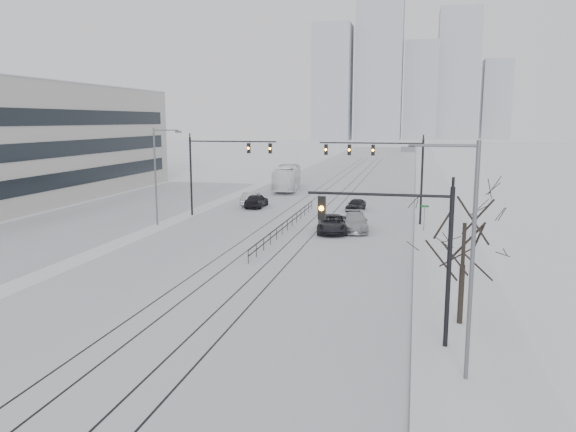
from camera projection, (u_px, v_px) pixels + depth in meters
The scene contains 21 objects.
ground at pixel (109, 383), 20.94m from camera, with size 500.00×500.00×0.00m, color white.
road at pixel (335, 190), 78.61m from camera, with size 22.00×260.00×0.02m, color silver.
sidewalk_east at pixel (434, 192), 75.66m from camera, with size 5.00×260.00×0.16m, color white.
curb at pixel (416, 192), 76.19m from camera, with size 0.10×260.00×0.12m, color gray.
parking_strip at pixel (113, 213), 58.95m from camera, with size 14.00×60.00×0.03m, color silver.
tram_rails at pixel (308, 213), 59.39m from camera, with size 5.30×180.00×0.01m.
skyline at pixel (407, 77), 277.70m from camera, with size 96.00×48.00×72.00m.
traffic_mast_near at pixel (410, 244), 23.58m from camera, with size 6.10×0.37×7.00m.
traffic_mast_ne at pixel (385, 163), 51.83m from camera, with size 9.60×0.37×8.00m.
traffic_mast_nw at pixel (218, 162), 56.46m from camera, with size 9.10×0.37×8.00m.
street_light_east at pixel (464, 246), 20.18m from camera, with size 2.73×0.25×9.00m.
street_light_west at pixel (158, 169), 51.56m from camera, with size 2.73×0.25×9.00m.
bare_tree at pixel (464, 234), 25.96m from camera, with size 4.40×4.40×6.10m.
median_fence at pixel (287, 225), 49.69m from camera, with size 0.06×24.00×1.00m.
street_sign at pixel (424, 214), 48.86m from camera, with size 0.70×0.06×2.40m.
sedan_sb_inner at pixel (256, 201), 62.88m from camera, with size 1.86×4.63×1.58m, color black.
sedan_sb_outer at pixel (252, 199), 64.17m from camera, with size 1.67×4.80×1.58m, color #A7ACAF.
sedan_nb_front at pixel (332, 224), 48.87m from camera, with size 2.51×5.45×1.52m, color black.
sedan_nb_right at pixel (355, 222), 49.54m from camera, with size 2.20×5.41×1.57m, color #A0A3A7.
sedan_nb_far at pixel (356, 205), 60.71m from camera, with size 1.53×3.81×1.30m, color black.
box_truck at pixel (287, 178), 78.43m from camera, with size 2.84×12.14×3.38m, color white.
Camera 1 is at (10.87, -17.62, 9.68)m, focal length 35.00 mm.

